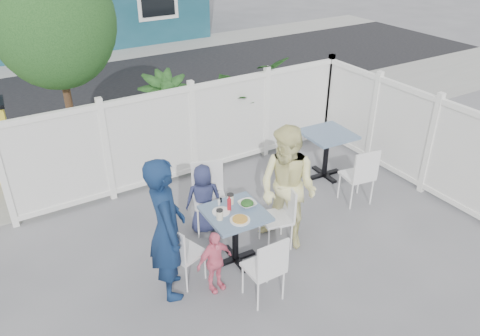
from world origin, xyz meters
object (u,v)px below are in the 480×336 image
spare_table (327,143)px  chair_near (267,266)px  chair_right (281,212)px  chair_left (180,250)px  woman (288,189)px  toddler (215,262)px  boy (204,199)px  man (167,229)px  main_table (235,223)px  chair_back (209,191)px

spare_table → chair_near: bearing=-142.6°
chair_right → chair_near: chair_near is taller
chair_left → woman: size_ratio=0.50×
chair_right → toddler: size_ratio=1.08×
spare_table → woman: 2.02m
chair_right → boy: (-0.73, 0.82, -0.00)m
chair_near → man: bearing=139.5°
man → spare_table: bearing=-56.6°
chair_right → chair_near: size_ratio=0.98×
chair_left → woman: 1.59m
chair_right → woman: (0.07, -0.01, 0.34)m
main_table → woman: 0.82m
toddler → chair_back: bearing=57.8°
chair_left → chair_near: (0.71, -0.78, 0.02)m
main_table → chair_near: chair_near is taller
main_table → chair_left: 0.77m
main_table → spare_table: (2.44, 1.11, 0.04)m
chair_back → woman: size_ratio=0.58×
chair_back → chair_near: chair_back is taller
chair_near → toddler: 0.65m
chair_right → spare_table: bearing=-43.9°
chair_back → boy: 0.14m
chair_back → main_table: bearing=104.7°
chair_near → toddler: chair_near is taller
spare_table → chair_near: size_ratio=0.90×
main_table → chair_left: size_ratio=0.88×
chair_right → boy: boy is taller
main_table → woman: (0.78, -0.02, 0.27)m
spare_table → boy: bearing=-173.1°
chair_left → chair_back: bearing=117.4°
man → woman: (1.70, 0.03, -0.03)m
woman → chair_left: bearing=-111.8°
woman → toddler: bearing=-98.3°
main_table → spare_table: 2.68m
chair_right → boy: 1.10m
woman → toddler: (-1.25, -0.30, -0.45)m
main_table → chair_back: bearing=84.5°
spare_table → toddler: bearing=-153.9°
main_table → man: bearing=-176.4°
man → chair_near: bearing=-116.4°
woman → chair_near: bearing=-68.7°
chair_near → chair_back: bearing=85.3°
chair_left → toddler: size_ratio=1.04×
spare_table → chair_right: (-1.73, -1.12, -0.11)m
main_table → boy: size_ratio=0.74×
woman → toddler: 1.36m
man → chair_right: bearing=-74.1°
chair_back → chair_near: size_ratio=1.10×
spare_table → boy: 2.49m
chair_right → chair_near: 1.10m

